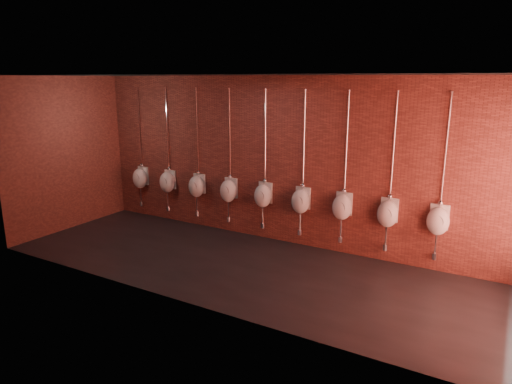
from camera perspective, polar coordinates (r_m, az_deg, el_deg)
ground at (r=8.00m, az=-2.28°, el=-9.18°), size 8.50×8.50×0.00m
room_shell at (r=7.43m, az=-2.44°, el=5.21°), size 8.54×3.04×3.22m
urinal_0 at (r=10.86m, az=-14.27°, el=1.77°), size 0.37×0.33×2.71m
urinal_1 at (r=10.32m, az=-11.02°, el=1.31°), size 0.37×0.33×2.71m
urinal_2 at (r=9.82m, az=-7.43°, el=0.80°), size 0.37×0.33×2.71m
urinal_3 at (r=9.36m, az=-3.46°, el=0.24°), size 0.37×0.33×2.71m
urinal_4 at (r=8.95m, az=0.88°, el=-0.38°), size 0.37×0.33×2.71m
urinal_5 at (r=8.60m, az=5.62°, el=-1.06°), size 0.37×0.33×2.71m
urinal_6 at (r=8.31m, az=10.72°, el=-1.78°), size 0.37×0.33×2.71m
urinal_7 at (r=8.10m, az=16.14°, el=-2.53°), size 0.37×0.33×2.71m
urinal_8 at (r=7.96m, az=21.81°, el=-3.28°), size 0.37×0.33×2.71m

